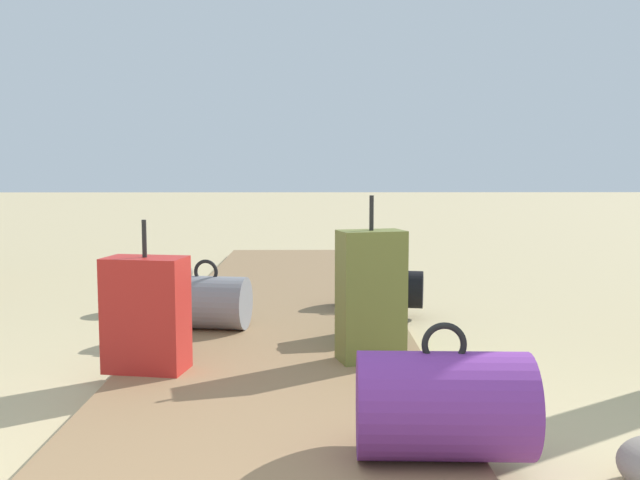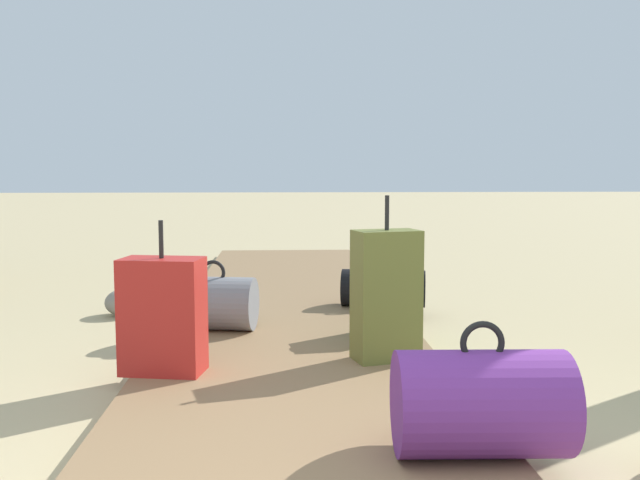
% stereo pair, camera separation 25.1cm
% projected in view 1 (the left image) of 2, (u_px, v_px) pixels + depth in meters
% --- Properties ---
extents(ground_plane, '(60.00, 60.00, 0.00)m').
position_uv_depth(ground_plane, '(283.00, 338.00, 4.70)').
color(ground_plane, tan).
extents(boardwalk, '(1.66, 7.45, 0.08)m').
position_uv_depth(boardwalk, '(287.00, 310.00, 5.44)').
color(boardwalk, olive).
rests_on(boardwalk, ground).
extents(duffel_bag_black, '(0.68, 0.40, 0.40)m').
position_uv_depth(duffel_bag_black, '(381.00, 288.00, 5.34)').
color(duffel_bag_black, black).
rests_on(duffel_bag_black, boardwalk).
extents(suitcase_olive, '(0.39, 0.29, 0.91)m').
position_uv_depth(suitcase_olive, '(371.00, 296.00, 3.83)').
color(suitcase_olive, olive).
rests_on(suitcase_olive, boardwalk).
extents(suitcase_red, '(0.45, 0.30, 0.79)m').
position_uv_depth(suitcase_red, '(146.00, 314.00, 3.64)').
color(suitcase_red, red).
rests_on(suitcase_red, boardwalk).
extents(duffel_bag_grey, '(0.59, 0.43, 0.46)m').
position_uv_depth(duffel_bag_grey, '(206.00, 302.00, 4.62)').
color(duffel_bag_grey, slate).
rests_on(duffel_bag_grey, boardwalk).
extents(backpack_green, '(0.30, 0.29, 0.49)m').
position_uv_depth(backpack_green, '(376.00, 295.00, 4.42)').
color(backpack_green, '#237538').
rests_on(backpack_green, boardwalk).
extents(duffel_bag_purple, '(0.64, 0.42, 0.50)m').
position_uv_depth(duffel_bag_purple, '(443.00, 405.00, 2.54)').
color(duffel_bag_purple, '#6B2D84').
rests_on(duffel_bag_purple, boardwalk).
extents(rock_left_near, '(0.28, 0.29, 0.18)m').
position_uv_depth(rock_left_near, '(182.00, 273.00, 7.06)').
color(rock_left_near, gray).
rests_on(rock_left_near, ground).
extents(rock_left_mid, '(0.40, 0.41, 0.21)m').
position_uv_depth(rock_left_mid, '(125.00, 301.00, 5.48)').
color(rock_left_mid, gray).
rests_on(rock_left_mid, ground).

